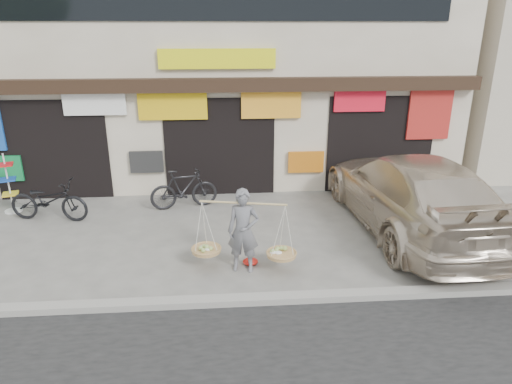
{
  "coord_description": "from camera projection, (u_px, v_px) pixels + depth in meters",
  "views": [
    {
      "loc": [
        0.07,
        -8.72,
        4.51
      ],
      "look_at": [
        0.8,
        0.9,
        0.97
      ],
      "focal_mm": 32.0,
      "sensor_mm": 36.0,
      "label": 1
    }
  ],
  "objects": [
    {
      "name": "street_vendor",
      "position": [
        243.0,
        234.0,
        8.68
      ],
      "size": [
        2.0,
        0.85,
        1.66
      ],
      "rotation": [
        0.0,
        0.0,
        -0.2
      ],
      "color": "slate",
      "rests_on": "ground"
    },
    {
      "name": "suv",
      "position": [
        410.0,
        192.0,
        10.5
      ],
      "size": [
        2.84,
        6.25,
        1.78
      ],
      "rotation": [
        0.0,
        0.0,
        3.2
      ],
      "color": "beige",
      "rests_on": "ground"
    },
    {
      "name": "bike_1",
      "position": [
        184.0,
        189.0,
        11.79
      ],
      "size": [
        1.81,
        0.86,
        1.05
      ],
      "primitive_type": "imported",
      "rotation": [
        0.0,
        0.0,
        1.79
      ],
      "color": "black",
      "rests_on": "ground"
    },
    {
      "name": "kerb",
      "position": [
        222.0,
        301.0,
        7.82
      ],
      "size": [
        70.0,
        0.25,
        0.12
      ],
      "primitive_type": "cube",
      "color": "gray",
      "rests_on": "ground"
    },
    {
      "name": "display_rack",
      "position": [
        9.0,
        189.0,
        11.51
      ],
      "size": [
        0.46,
        0.46,
        1.55
      ],
      "rotation": [
        0.0,
        0.0,
        0.31
      ],
      "color": "silver",
      "rests_on": "ground"
    },
    {
      "name": "ground",
      "position": [
        222.0,
        250.0,
        9.71
      ],
      "size": [
        70.0,
        70.0,
        0.0
      ],
      "primitive_type": "plane",
      "color": "gray",
      "rests_on": "ground"
    },
    {
      "name": "bike_0",
      "position": [
        49.0,
        200.0,
        11.05
      ],
      "size": [
        2.05,
        1.02,
        1.03
      ],
      "primitive_type": "imported",
      "rotation": [
        0.0,
        0.0,
        1.39
      ],
      "color": "black",
      "rests_on": "ground"
    },
    {
      "name": "red_bag",
      "position": [
        250.0,
        261.0,
        9.1
      ],
      "size": [
        0.31,
        0.25,
        0.14
      ],
      "primitive_type": "ellipsoid",
      "color": "red",
      "rests_on": "ground"
    },
    {
      "name": "shophouse_block",
      "position": [
        218.0,
        60.0,
        14.53
      ],
      "size": [
        14.0,
        6.32,
        7.0
      ],
      "color": "beige",
      "rests_on": "ground"
    }
  ]
}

